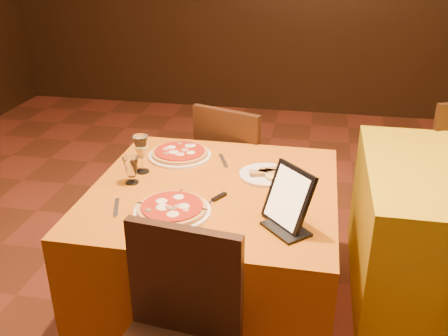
% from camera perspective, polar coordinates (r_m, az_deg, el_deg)
% --- Properties ---
extents(floor, '(6.00, 7.00, 0.01)m').
position_cam_1_polar(floor, '(2.66, -0.83, -17.30)').
color(floor, '#5E2D19').
rests_on(floor, ground).
extents(main_table, '(1.10, 1.10, 0.75)m').
position_cam_1_polar(main_table, '(2.46, -1.07, -10.00)').
color(main_table, '#AC5A0B').
rests_on(main_table, floor).
extents(chair_main_far, '(0.53, 0.53, 0.91)m').
position_cam_1_polar(chair_main_far, '(3.11, 1.98, -0.40)').
color(chair_main_far, black).
rests_on(chair_main_far, floor).
extents(chair_side_far, '(0.52, 0.52, 0.91)m').
position_cam_1_polar(chair_side_far, '(3.56, 23.41, 0.81)').
color(chair_side_far, black).
rests_on(chair_side_far, floor).
extents(pizza_near, '(0.32, 0.32, 0.03)m').
position_cam_1_polar(pizza_near, '(2.07, -5.94, -4.77)').
color(pizza_near, white).
rests_on(pizza_near, main_table).
extents(pizza_far, '(0.32, 0.32, 0.03)m').
position_cam_1_polar(pizza_far, '(2.59, -5.07, 1.61)').
color(pizza_far, white).
rests_on(pizza_far, main_table).
extents(cutlet_dish, '(0.25, 0.25, 0.03)m').
position_cam_1_polar(cutlet_dish, '(2.37, 4.77, -0.66)').
color(cutlet_dish, white).
rests_on(cutlet_dish, main_table).
extents(wine_glass, '(0.09, 0.09, 0.19)m').
position_cam_1_polar(wine_glass, '(2.41, -9.43, 1.59)').
color(wine_glass, '#FCE68F').
rests_on(wine_glass, main_table).
extents(water_glass, '(0.06, 0.06, 0.13)m').
position_cam_1_polar(water_glass, '(2.32, -10.55, -0.25)').
color(water_glass, white).
rests_on(water_glass, main_table).
extents(tablet, '(0.22, 0.22, 0.24)m').
position_cam_1_polar(tablet, '(1.95, 7.37, -3.31)').
color(tablet, black).
rests_on(tablet, main_table).
extents(knife, '(0.11, 0.17, 0.01)m').
position_cam_1_polar(knife, '(2.12, -2.08, -4.26)').
color(knife, '#B0B0B7').
rests_on(knife, main_table).
extents(fork_near, '(0.07, 0.16, 0.01)m').
position_cam_1_polar(fork_near, '(2.15, -12.20, -4.44)').
color(fork_near, '#A6A6AC').
rests_on(fork_near, main_table).
extents(fork_far, '(0.08, 0.17, 0.01)m').
position_cam_1_polar(fork_far, '(2.53, -0.07, 0.82)').
color(fork_far, '#AFAFB6').
rests_on(fork_far, main_table).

